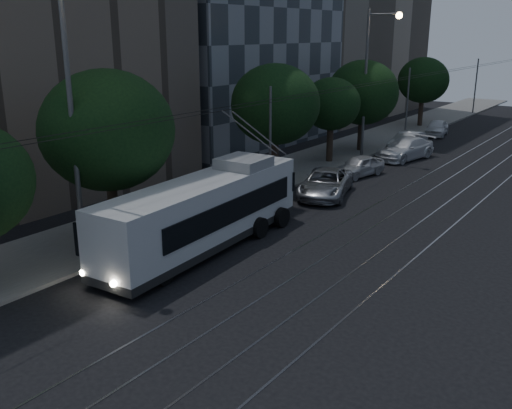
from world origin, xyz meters
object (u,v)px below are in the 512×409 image
Objects in this scene: pickup_silver at (326,183)px; car_white_d at (437,128)px; car_white_b at (405,149)px; trolleybus at (206,212)px; streetlamp_far at (372,70)px; car_white_c at (407,142)px; streetlamp_near at (77,97)px; car_white_a at (359,166)px.

car_white_d is at bearing 76.24° from pickup_silver.
car_white_b reaches higher than car_white_d.
trolleybus reaches higher than car_white_b.
streetlamp_far is at bearing -144.21° from car_white_b.
car_white_c is 29.04m from streetlamp_near.
pickup_silver reaches higher than car_white_d.
pickup_silver is 14.44m from car_white_c.
car_white_c is 8.23m from car_white_d.
car_white_b is at bearing 72.75° from pickup_silver.
trolleybus is at bearing -97.51° from car_white_d.
car_white_d is (-1.17, 32.57, -0.90)m from trolleybus.
pickup_silver is 0.48× the size of streetlamp_near.
car_white_d is (-1.38, 10.94, -0.07)m from car_white_b.
car_white_a is 0.72× the size of car_white_b.
car_white_b is 0.48× the size of streetlamp_near.
streetlamp_near is at bearing -90.56° from streetlamp_far.
car_white_c is 1.11× the size of car_white_d.
trolleybus is 2.58× the size of car_white_c.
car_white_d reaches higher than car_white_a.
pickup_silver is 1.16× the size of car_white_c.
trolleybus is 1.06× the size of streetlamp_near.
car_white_d is 13.26m from streetlamp_far.
car_white_c is at bearing 88.04° from trolleybus.
trolleybus is 21.18m from streetlamp_far.
streetlamp_near is (-2.47, -4.05, 4.93)m from trolleybus.
trolleybus reaches higher than car_white_c.
car_white_d is at bearing 105.57° from car_white_a.
streetlamp_near reaches higher than car_white_a.
pickup_silver is 12.18m from streetlamp_far.
car_white_d is at bearing 87.97° from streetlamp_near.
streetlamp_far reaches higher than pickup_silver.
car_white_a is (-0.26, 15.18, -0.94)m from trolleybus.
streetlamp_far is at bearing 89.44° from streetlamp_near.
streetlamp_near is at bearing -101.60° from car_white_d.
trolleybus is 2.21× the size of pickup_silver.
streetlamp_far is (0.24, 24.60, -0.32)m from streetlamp_near.
car_white_d is at bearing 109.18° from car_white_b.
streetlamp_near reaches higher than trolleybus.
streetlamp_near reaches higher than car_white_c.
car_white_d is 0.37× the size of streetlamp_near.
trolleybus is at bearing -86.72° from car_white_c.
trolleybus is 21.64m from car_white_b.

